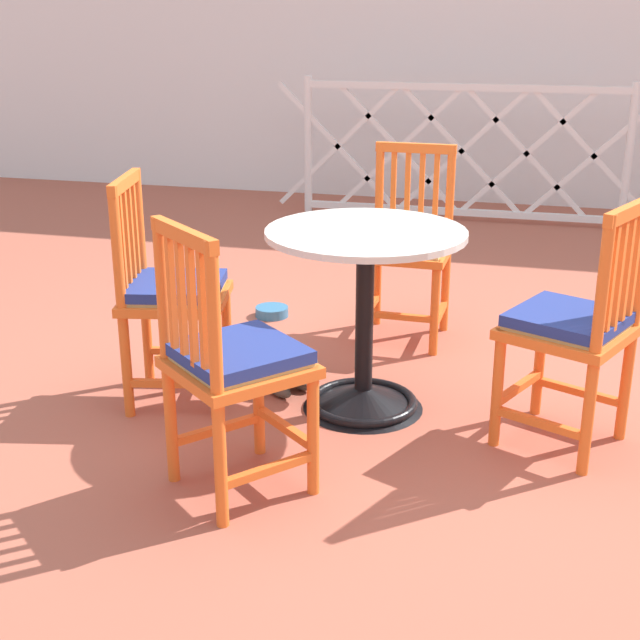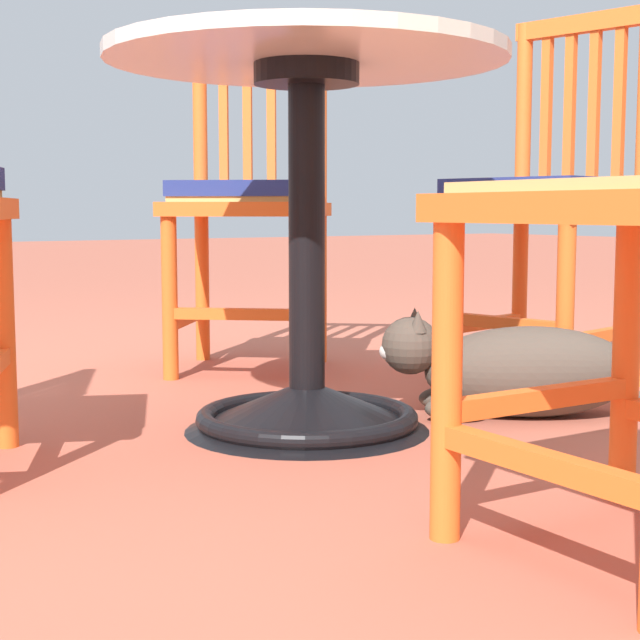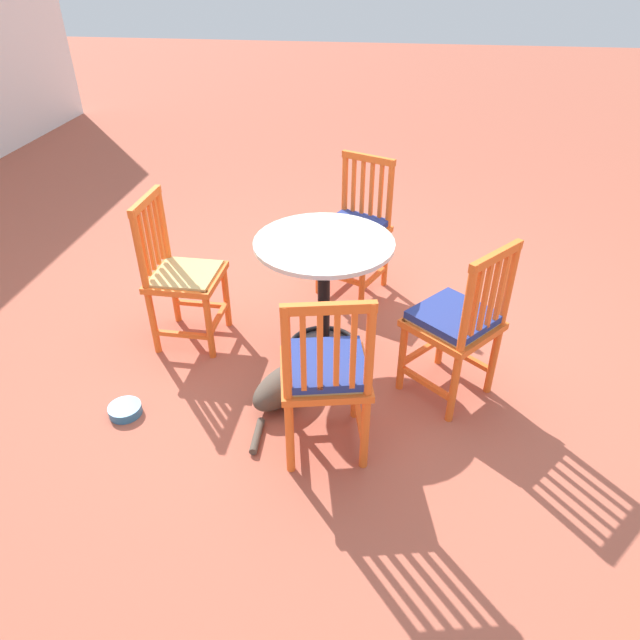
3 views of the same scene
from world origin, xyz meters
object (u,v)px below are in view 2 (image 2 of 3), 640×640
(cafe_table, at_px, (307,286))
(tabby_cat, at_px, (512,371))
(orange_chair_tucked_in, at_px, (547,203))
(orange_chair_facing_out, at_px, (250,204))

(cafe_table, height_order, tabby_cat, cafe_table)
(orange_chair_tucked_in, bearing_deg, orange_chair_facing_out, -51.91)
(orange_chair_tucked_in, bearing_deg, cafe_table, 7.58)
(orange_chair_facing_out, distance_m, tabby_cat, 0.92)
(cafe_table, bearing_deg, orange_chair_facing_out, -111.36)
(tabby_cat, bearing_deg, orange_chair_tucked_in, -145.62)
(cafe_table, distance_m, tabby_cat, 0.48)
(cafe_table, height_order, orange_chair_tucked_in, orange_chair_tucked_in)
(cafe_table, xyz_separation_m, orange_chair_facing_out, (-0.28, -0.71, 0.16))
(orange_chair_facing_out, xyz_separation_m, tabby_cat, (-0.15, 0.84, -0.35))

